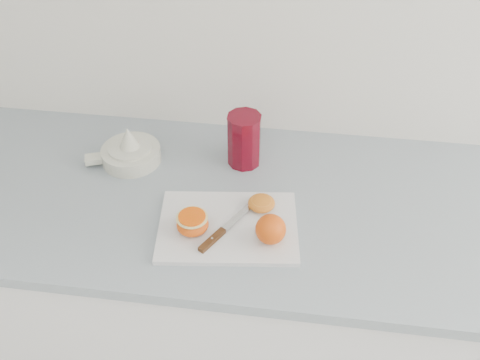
# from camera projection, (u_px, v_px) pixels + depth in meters

# --- Properties ---
(counter) EXTENTS (2.39, 0.64, 0.89)m
(counter) POSITION_uv_depth(u_px,v_px,m) (217.00, 303.00, 1.61)
(counter) COLOR white
(counter) RESTS_ON ground
(cutting_board) EXTENTS (0.34, 0.26, 0.01)m
(cutting_board) POSITION_uv_depth(u_px,v_px,m) (228.00, 227.00, 1.23)
(cutting_board) COLOR silver
(cutting_board) RESTS_ON counter
(whole_orange) EXTENTS (0.07, 0.07, 0.07)m
(whole_orange) POSITION_uv_depth(u_px,v_px,m) (271.00, 229.00, 1.17)
(whole_orange) COLOR #EA4707
(whole_orange) RESTS_ON cutting_board
(half_orange) EXTENTS (0.07, 0.07, 0.05)m
(half_orange) POSITION_uv_depth(u_px,v_px,m) (192.00, 223.00, 1.20)
(half_orange) COLOR #EA4707
(half_orange) RESTS_ON cutting_board
(squeezed_shell) EXTENTS (0.06, 0.06, 0.03)m
(squeezed_shell) POSITION_uv_depth(u_px,v_px,m) (261.00, 203.00, 1.26)
(squeezed_shell) COLOR #CC6C1C
(squeezed_shell) RESTS_ON cutting_board
(paring_knife) EXTENTS (0.11, 0.17, 0.01)m
(paring_knife) POSITION_uv_depth(u_px,v_px,m) (217.00, 236.00, 1.19)
(paring_knife) COLOR #4C2F13
(paring_knife) RESTS_ON cutting_board
(citrus_juicer) EXTENTS (0.20, 0.16, 0.10)m
(citrus_juicer) POSITION_uv_depth(u_px,v_px,m) (130.00, 152.00, 1.41)
(citrus_juicer) COLOR white
(citrus_juicer) RESTS_ON counter
(red_tumbler) EXTENTS (0.09, 0.09, 0.15)m
(red_tumbler) POSITION_uv_depth(u_px,v_px,m) (244.00, 142.00, 1.38)
(red_tumbler) COLOR #610816
(red_tumbler) RESTS_ON counter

